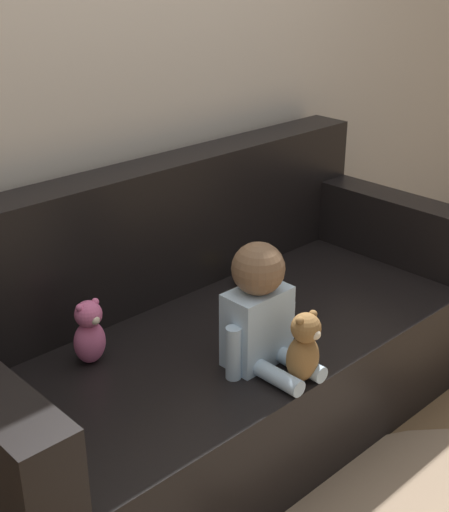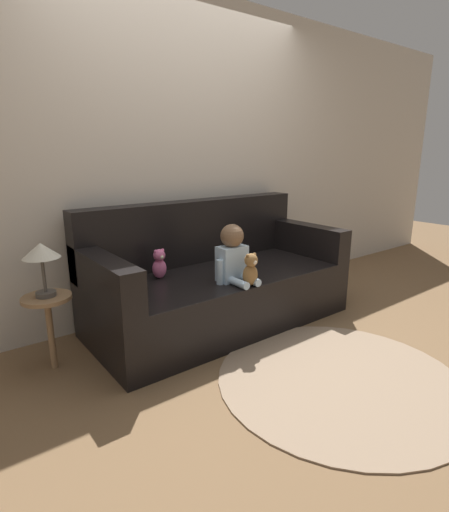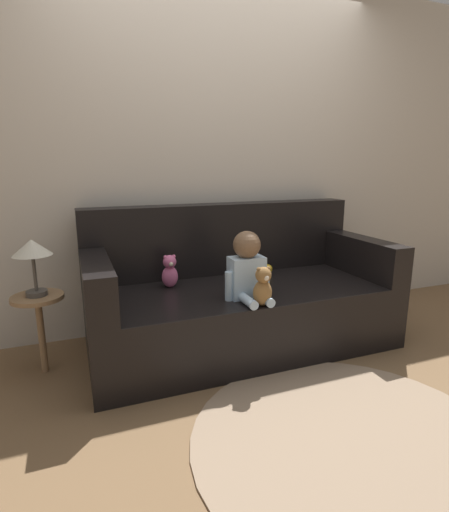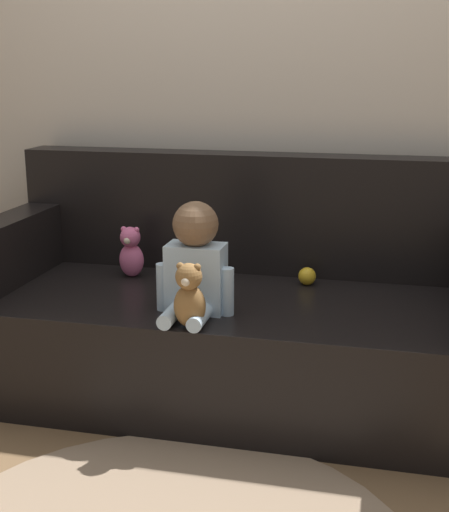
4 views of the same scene
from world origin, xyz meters
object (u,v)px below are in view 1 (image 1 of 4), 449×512
teddy_bear_brown (304,347)px  toy_ball (244,276)px  couch (212,346)px  plush_toy_side (89,332)px  person_baby (260,311)px

teddy_bear_brown → toy_ball: size_ratio=3.16×
couch → teddy_bear_brown: size_ratio=8.70×
plush_toy_side → couch: bearing=-8.3°
person_baby → teddy_bear_brown: person_baby is taller
teddy_bear_brown → plush_toy_side: 0.69m
teddy_bear_brown → plush_toy_side: (-0.42, 0.54, -0.01)m
plush_toy_side → toy_ball: (0.76, 0.06, -0.07)m
couch → person_baby: bearing=-103.7°
person_baby → plush_toy_side: person_baby is taller
toy_ball → couch: bearing=-156.7°
teddy_bear_brown → plush_toy_side: size_ratio=1.06×
plush_toy_side → teddy_bear_brown: bearing=-52.3°
person_baby → toy_ball: bearing=50.0°
couch → plush_toy_side: bearing=171.7°
person_baby → couch: bearing=76.3°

